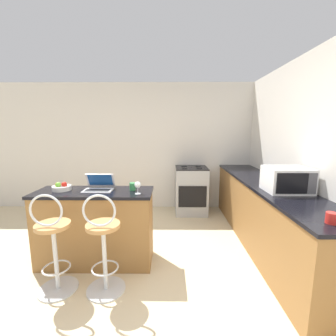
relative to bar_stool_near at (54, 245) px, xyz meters
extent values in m
plane|color=beige|center=(0.75, -0.09, -0.51)|extent=(20.00, 20.00, 0.00)
cube|color=silver|center=(0.75, 2.63, 0.79)|extent=(12.00, 0.06, 2.60)
cube|color=olive|center=(0.25, 0.52, -0.06)|extent=(1.38, 0.48, 0.89)
cube|color=black|center=(0.25, 0.52, 0.40)|extent=(1.41, 0.51, 0.03)
cube|color=olive|center=(2.54, 1.01, -0.06)|extent=(0.62, 3.19, 0.89)
cube|color=black|center=(2.54, 1.01, 0.40)|extent=(0.65, 3.22, 0.03)
cylinder|color=silver|center=(0.00, 0.02, -0.50)|extent=(0.40, 0.40, 0.02)
cylinder|color=silver|center=(0.00, 0.02, -0.15)|extent=(0.04, 0.04, 0.69)
torus|color=silver|center=(0.00, 0.02, -0.26)|extent=(0.28, 0.28, 0.02)
cylinder|color=#B7844C|center=(0.00, 0.02, 0.20)|extent=(0.34, 0.34, 0.04)
torus|color=silver|center=(0.00, -0.08, 0.40)|extent=(0.32, 0.02, 0.32)
cylinder|color=silver|center=(0.50, 0.02, -0.50)|extent=(0.40, 0.40, 0.02)
cylinder|color=silver|center=(0.50, 0.02, -0.15)|extent=(0.04, 0.04, 0.69)
torus|color=silver|center=(0.50, 0.02, -0.26)|extent=(0.28, 0.28, 0.02)
cylinder|color=#B7844C|center=(0.50, 0.02, 0.20)|extent=(0.34, 0.34, 0.04)
torus|color=silver|center=(0.50, -0.08, 0.40)|extent=(0.32, 0.02, 0.32)
cube|color=silver|center=(0.30, 0.54, 0.43)|extent=(0.34, 0.21, 0.01)
cube|color=black|center=(0.30, 0.52, 0.43)|extent=(0.29, 0.11, 0.00)
cube|color=silver|center=(0.30, 0.65, 0.53)|extent=(0.34, 0.10, 0.18)
cube|color=#19478C|center=(0.30, 0.65, 0.53)|extent=(0.30, 0.08, 0.15)
cube|color=white|center=(2.56, 0.53, 0.57)|extent=(0.49, 0.39, 0.29)
cube|color=black|center=(2.52, 0.33, 0.57)|extent=(0.34, 0.01, 0.23)
cube|color=#4C4C51|center=(2.74, 0.33, 0.57)|extent=(0.10, 0.01, 0.23)
cube|color=#9EA3A8|center=(1.60, 2.28, -0.05)|extent=(0.62, 0.60, 0.91)
cube|color=black|center=(1.60, 1.98, -0.09)|extent=(0.53, 0.01, 0.41)
cube|color=black|center=(1.60, 2.28, 0.41)|extent=(0.62, 0.60, 0.02)
cylinder|color=black|center=(1.46, 2.16, 0.42)|extent=(0.11, 0.11, 0.01)
cylinder|color=black|center=(1.74, 2.16, 0.42)|extent=(0.11, 0.11, 0.01)
cylinder|color=black|center=(1.46, 2.40, 0.42)|extent=(0.11, 0.11, 0.01)
cylinder|color=black|center=(1.74, 2.40, 0.42)|extent=(0.11, 0.11, 0.01)
cylinder|color=silver|center=(-0.15, 0.56, 0.45)|extent=(0.22, 0.22, 0.05)
sphere|color=red|center=(-0.11, 0.55, 0.50)|extent=(0.06, 0.06, 0.06)
sphere|color=orange|center=(-0.18, 0.53, 0.50)|extent=(0.07, 0.07, 0.07)
sphere|color=#66B233|center=(-0.17, 0.53, 0.50)|extent=(0.07, 0.07, 0.07)
cylinder|color=#2D51AD|center=(2.76, 1.63, 0.47)|extent=(0.08, 0.08, 0.09)
torus|color=#2D51AD|center=(2.81, 1.63, 0.47)|extent=(0.01, 0.06, 0.06)
cylinder|color=red|center=(2.44, -0.41, 0.47)|extent=(0.08, 0.08, 0.09)
cylinder|color=#338447|center=(0.72, 0.57, 0.47)|extent=(0.07, 0.07, 0.09)
torus|color=#338447|center=(0.76, 0.57, 0.47)|extent=(0.01, 0.06, 0.06)
cylinder|color=silver|center=(0.80, 0.40, 0.42)|extent=(0.07, 0.07, 0.00)
cylinder|color=silver|center=(0.80, 0.40, 0.46)|extent=(0.01, 0.01, 0.07)
sphere|color=silver|center=(0.80, 0.40, 0.53)|extent=(0.07, 0.07, 0.07)
camera|label=1|loc=(1.18, -2.09, 1.15)|focal=24.00mm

